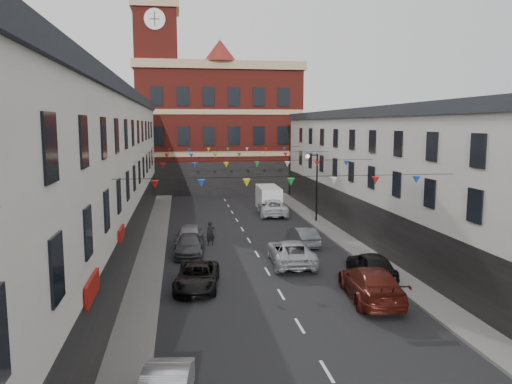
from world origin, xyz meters
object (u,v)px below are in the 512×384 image
car_right_d (371,265)px  moving_car (291,252)px  car_left_c (197,277)px  car_right_e (303,236)px  car_left_d (189,245)px  car_right_c (371,284)px  pedestrian (211,234)px  street_lamp (314,178)px  car_right_f (273,207)px  white_van (268,198)px  car_left_e (189,236)px

car_right_d → moving_car: size_ratio=0.80×
car_left_c → car_right_e: (7.76, 8.37, 0.02)m
car_left_d → car_right_d: (9.94, -6.55, 0.11)m
car_right_c → car_right_e: bearing=-81.1°
pedestrian → car_right_d: bearing=-58.9°
street_lamp → car_right_d: street_lamp is taller
car_right_f → white_van: white_van is taller
pedestrian → street_lamp: bearing=25.0°
white_van → car_right_f: bearing=-91.7°
moving_car → car_right_c: bearing=113.5°
car_left_d → car_right_d: 11.91m
street_lamp → car_left_c: bearing=-123.1°
car_left_c → pedestrian: 9.42m
car_left_c → car_left_d: bearing=99.5°
car_right_f → white_van: size_ratio=1.05×
car_left_d → car_right_c: 13.11m
street_lamp → white_van: street_lamp is taller
car_left_e → car_right_c: 14.82m
street_lamp → white_van: (-2.75, 7.17, -2.74)m
car_right_e → car_left_d: bearing=7.4°
car_right_c → car_right_f: size_ratio=1.03×
street_lamp → pedestrian: (-9.44, -7.09, -3.05)m
car_right_e → moving_car: size_ratio=0.74×
street_lamp → pedestrian: size_ratio=3.51×
car_left_d → car_right_f: bearing=62.9°
car_right_d → car_right_e: car_right_d is taller
car_right_e → car_right_f: size_ratio=0.74×
car_right_d → moving_car: 5.12m
car_right_f → white_van: 3.40m
car_left_e → car_right_d: (9.88, -8.78, -0.02)m
car_left_c → moving_car: size_ratio=0.85×
car_left_e → moving_car: car_left_e is taller
car_right_d → car_right_f: bearing=-83.8°
car_left_e → car_right_c: size_ratio=0.80×
car_left_e → car_right_d: 13.22m
car_left_c → street_lamp: bearing=64.1°
moving_car → white_van: bearing=-92.9°
street_lamp → car_left_d: bearing=-139.1°
street_lamp → car_right_e: street_lamp is taller
car_right_f → moving_car: (-1.91, -16.44, -0.00)m
car_left_d → car_right_f: size_ratio=0.81×
white_van → car_right_d: bearing=-84.1°
street_lamp → moving_car: size_ratio=1.09×
car_right_d → car_right_f: (-1.90, 19.87, 0.01)m
car_right_c → moving_car: car_right_c is taller
car_left_e → white_van: 16.62m
car_left_e → moving_car: (6.07, -5.35, -0.01)m
car_right_c → car_left_e: bearing=-48.8°
pedestrian → car_left_c: bearing=-109.6°
car_left_c → car_right_e: car_right_e is taller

